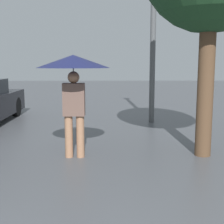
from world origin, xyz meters
The scene contains 2 objects.
pedestrian centered at (-0.06, 4.61, 1.57)m, with size 1.30×1.30×1.86m.
street_lamp centered at (1.84, 8.04, 2.99)m, with size 0.34×0.34×5.03m.
Camera 1 is at (0.52, -0.95, 1.71)m, focal length 50.00 mm.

